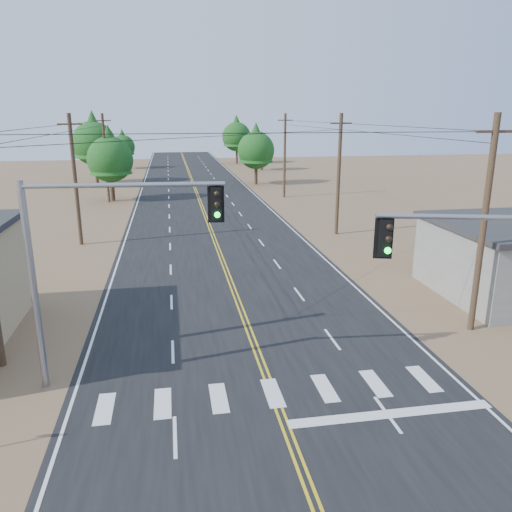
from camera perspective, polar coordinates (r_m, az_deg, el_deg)
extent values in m
cube|color=black|center=(39.37, -4.55, 1.29)|extent=(15.00, 200.00, 0.02)
cylinder|color=#4C3826|center=(40.88, -19.95, 8.07)|extent=(0.30, 0.30, 10.00)
cube|color=#4C3826|center=(40.58, -20.52, 13.94)|extent=(1.80, 0.12, 0.12)
cylinder|color=#4C3826|center=(60.57, -16.80, 10.61)|extent=(0.30, 0.30, 10.00)
cube|color=#4C3826|center=(60.37, -17.13, 14.57)|extent=(1.80, 0.12, 0.12)
cylinder|color=#4C3826|center=(24.80, 24.54, 3.02)|extent=(0.30, 0.30, 10.00)
cube|color=#4C3826|center=(24.31, 25.70, 12.69)|extent=(1.80, 0.12, 0.12)
cylinder|color=#4C3826|center=(42.58, 9.43, 9.08)|extent=(0.30, 0.30, 10.00)
cube|color=#4C3826|center=(42.30, 9.69, 14.73)|extent=(1.80, 0.12, 0.12)
cylinder|color=#4C3826|center=(61.73, 3.30, 11.33)|extent=(0.30, 0.30, 10.00)
cube|color=#4C3826|center=(61.54, 3.36, 15.23)|extent=(1.80, 0.12, 0.12)
cylinder|color=gray|center=(19.63, -24.00, -3.90)|extent=(0.26, 0.26, 7.47)
cylinder|color=gray|center=(18.79, -25.28, 6.89)|extent=(0.19, 0.19, 0.64)
cylinder|color=gray|center=(17.91, -14.79, 7.85)|extent=(6.90, 0.70, 0.17)
cube|color=black|center=(17.78, -4.58, 6.01)|extent=(0.40, 0.35, 1.17)
sphere|color=black|center=(17.53, -4.50, 7.11)|extent=(0.21, 0.21, 0.21)
sphere|color=black|center=(17.59, -4.47, 5.90)|extent=(0.21, 0.21, 0.21)
sphere|color=#0CE533|center=(17.66, -4.44, 4.71)|extent=(0.21, 0.21, 0.21)
cylinder|color=gray|center=(15.59, 24.07, 4.06)|extent=(5.62, 1.61, 0.16)
cube|color=black|center=(15.08, 14.49, 2.05)|extent=(0.41, 0.38, 1.10)
sphere|color=black|center=(14.87, 15.02, 3.20)|extent=(0.20, 0.20, 0.20)
sphere|color=black|center=(14.95, 14.92, 1.89)|extent=(0.20, 0.20, 0.20)
sphere|color=#0CE533|center=(15.03, 14.83, 0.60)|extent=(0.20, 0.20, 0.20)
cylinder|color=#3F2D1E|center=(61.72, -16.10, 7.55)|extent=(0.50, 0.50, 3.16)
cone|color=#164F16|center=(61.28, -16.42, 11.61)|extent=(4.92, 4.92, 5.62)
sphere|color=#164F16|center=(61.37, -16.33, 10.55)|extent=(5.27, 5.27, 5.27)
cylinder|color=#3F2D1E|center=(78.30, -17.77, 9.30)|extent=(0.47, 0.47, 3.77)
cone|color=#164F16|center=(77.94, -18.10, 13.12)|extent=(5.87, 5.87, 6.71)
sphere|color=#164F16|center=(78.00, -18.02, 12.13)|extent=(6.29, 6.29, 6.29)
cylinder|color=#3F2D1E|center=(98.16, -14.86, 10.39)|extent=(0.41, 0.41, 2.63)
cone|color=#164F16|center=(97.91, -15.01, 12.51)|extent=(4.09, 4.09, 4.68)
sphere|color=#164F16|center=(97.96, -14.97, 11.96)|extent=(4.39, 4.39, 4.39)
cylinder|color=#3F2D1E|center=(73.61, 0.00, 9.44)|extent=(0.46, 0.46, 3.18)
cone|color=#164F16|center=(73.24, 0.00, 12.87)|extent=(4.95, 4.95, 5.66)
sphere|color=#164F16|center=(73.32, 0.00, 11.97)|extent=(5.30, 5.30, 5.30)
cylinder|color=#3F2D1E|center=(92.53, 0.65, 10.57)|extent=(0.45, 0.45, 2.54)
cone|color=#164F16|center=(92.26, 0.66, 12.75)|extent=(3.95, 3.95, 4.51)
sphere|color=#164F16|center=(92.32, 0.66, 12.18)|extent=(4.23, 4.23, 4.23)
cylinder|color=#3F2D1E|center=(105.43, -2.22, 11.49)|extent=(0.44, 0.44, 3.53)
cone|color=#164F16|center=(105.16, -2.25, 14.15)|extent=(5.49, 5.49, 6.28)
sphere|color=#164F16|center=(105.21, -2.24, 13.46)|extent=(5.89, 5.89, 5.89)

